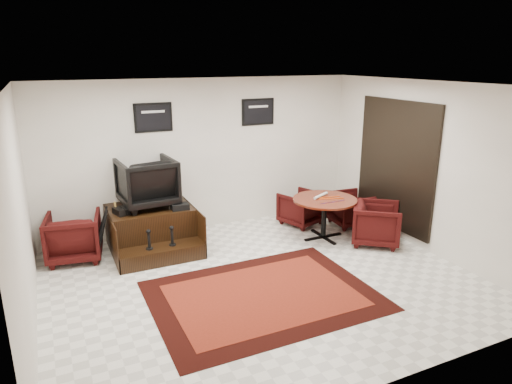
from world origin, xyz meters
The scene contains 16 objects.
ground centered at (0.00, 0.00, 0.00)m, with size 6.00×6.00×0.00m, color white.
room_shell centered at (0.41, 0.12, 1.79)m, with size 6.02×5.02×2.81m.
area_rug centered at (-0.18, -0.39, 0.01)m, with size 3.00×2.25×0.01m.
shine_podium centered at (-1.17, 1.89, 0.33)m, with size 1.39×1.43×0.71m.
shine_chair centered at (-1.17, 2.03, 1.17)m, with size 0.89×0.83×0.91m, color black.
shoes_pair centered at (-1.65, 1.80, 0.77)m, with size 0.29×0.33×0.10m.
polish_kit centered at (-0.74, 1.63, 0.76)m, with size 0.28×0.20×0.10m, color black.
umbrella_black centered at (-2.01, 1.78, 0.43)m, with size 0.32×0.12×0.86m, color black, non-canonical shape.
umbrella_hooked centered at (-1.99, 1.95, 0.43)m, with size 0.32×0.12×0.86m, color black, non-canonical shape.
armchair_side centered at (-2.40, 1.98, 0.42)m, with size 0.81×0.76×0.84m, color black.
meeting_table centered at (1.73, 1.04, 0.65)m, with size 1.13×1.13×0.74m.
table_chair_back centered at (1.72, 1.83, 0.36)m, with size 0.70×0.65×0.72m, color black.
table_chair_window centered at (2.57, 1.39, 0.36)m, with size 0.69×0.65×0.71m, color black.
table_chair_corner centered at (2.41, 0.44, 0.40)m, with size 0.78×0.73×0.80m, color black.
paper_roll centered at (1.72, 1.16, 0.77)m, with size 0.05×0.05×0.42m, color silver.
table_clutter centered at (1.80, 0.97, 0.75)m, with size 0.57×0.32×0.01m.
Camera 1 is at (-2.65, -5.42, 3.15)m, focal length 32.00 mm.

